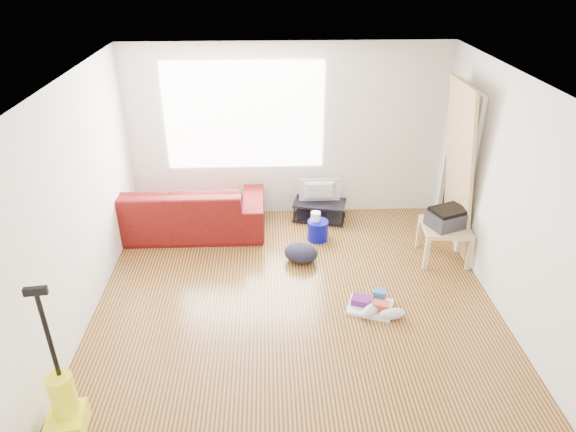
{
  "coord_description": "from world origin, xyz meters",
  "views": [
    {
      "loc": [
        -0.29,
        -4.46,
        3.63
      ],
      "look_at": [
        -0.07,
        0.6,
        0.92
      ],
      "focal_mm": 32.0,
      "sensor_mm": 36.0,
      "label": 1
    }
  ],
  "objects_px": {
    "backpack": "(301,261)",
    "vacuum": "(64,406)",
    "bucket": "(318,239)",
    "side_table": "(445,231)",
    "cleaning_tray": "(371,304)",
    "sofa": "(177,231)",
    "tv_stand": "(320,210)"
  },
  "relations": [
    {
      "from": "backpack",
      "to": "vacuum",
      "type": "bearing_deg",
      "value": -110.84
    },
    {
      "from": "bucket",
      "to": "backpack",
      "type": "height_order",
      "value": "bucket"
    },
    {
      "from": "side_table",
      "to": "cleaning_tray",
      "type": "height_order",
      "value": "side_table"
    },
    {
      "from": "sofa",
      "to": "tv_stand",
      "type": "xyz_separation_m",
      "value": [
        2.06,
        0.27,
        0.15
      ]
    },
    {
      "from": "bucket",
      "to": "cleaning_tray",
      "type": "height_order",
      "value": "cleaning_tray"
    },
    {
      "from": "sofa",
      "to": "cleaning_tray",
      "type": "xyz_separation_m",
      "value": [
        2.44,
        -1.85,
        0.05
      ]
    },
    {
      "from": "sofa",
      "to": "vacuum",
      "type": "bearing_deg",
      "value": 83.11
    },
    {
      "from": "side_table",
      "to": "vacuum",
      "type": "xyz_separation_m",
      "value": [
        -3.95,
        -2.5,
        -0.14
      ]
    },
    {
      "from": "sofa",
      "to": "tv_stand",
      "type": "relative_size",
      "value": 3.01
    },
    {
      "from": "cleaning_tray",
      "to": "backpack",
      "type": "distance_m",
      "value": 1.23
    },
    {
      "from": "sofa",
      "to": "tv_stand",
      "type": "bearing_deg",
      "value": -172.53
    },
    {
      "from": "side_table",
      "to": "bucket",
      "type": "distance_m",
      "value": 1.7
    },
    {
      "from": "bucket",
      "to": "vacuum",
      "type": "relative_size",
      "value": 0.2
    },
    {
      "from": "side_table",
      "to": "backpack",
      "type": "xyz_separation_m",
      "value": [
        -1.84,
        -0.01,
        -0.4
      ]
    },
    {
      "from": "tv_stand",
      "to": "bucket",
      "type": "relative_size",
      "value": 2.93
    },
    {
      "from": "sofa",
      "to": "side_table",
      "type": "bearing_deg",
      "value": 166.52
    },
    {
      "from": "bucket",
      "to": "vacuum",
      "type": "bearing_deg",
      "value": -128.16
    },
    {
      "from": "tv_stand",
      "to": "vacuum",
      "type": "xyz_separation_m",
      "value": [
        -2.46,
        -3.62,
        0.11
      ]
    },
    {
      "from": "tv_stand",
      "to": "cleaning_tray",
      "type": "relative_size",
      "value": 1.42
    },
    {
      "from": "tv_stand",
      "to": "bucket",
      "type": "bearing_deg",
      "value": -84.21
    },
    {
      "from": "tv_stand",
      "to": "backpack",
      "type": "distance_m",
      "value": 1.19
    },
    {
      "from": "side_table",
      "to": "vacuum",
      "type": "height_order",
      "value": "vacuum"
    },
    {
      "from": "tv_stand",
      "to": "side_table",
      "type": "height_order",
      "value": "side_table"
    },
    {
      "from": "backpack",
      "to": "vacuum",
      "type": "height_order",
      "value": "vacuum"
    },
    {
      "from": "sofa",
      "to": "vacuum",
      "type": "relative_size",
      "value": 1.75
    },
    {
      "from": "bucket",
      "to": "cleaning_tray",
      "type": "xyz_separation_m",
      "value": [
        0.46,
        -1.53,
        0.05
      ]
    },
    {
      "from": "bucket",
      "to": "tv_stand",
      "type": "bearing_deg",
      "value": 82.18
    },
    {
      "from": "bucket",
      "to": "backpack",
      "type": "distance_m",
      "value": 0.6
    },
    {
      "from": "side_table",
      "to": "backpack",
      "type": "distance_m",
      "value": 1.88
    },
    {
      "from": "bucket",
      "to": "sofa",
      "type": "bearing_deg",
      "value": 170.84
    },
    {
      "from": "backpack",
      "to": "vacuum",
      "type": "xyz_separation_m",
      "value": [
        -2.11,
        -2.49,
        0.26
      ]
    },
    {
      "from": "bucket",
      "to": "cleaning_tray",
      "type": "relative_size",
      "value": 0.48
    }
  ]
}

